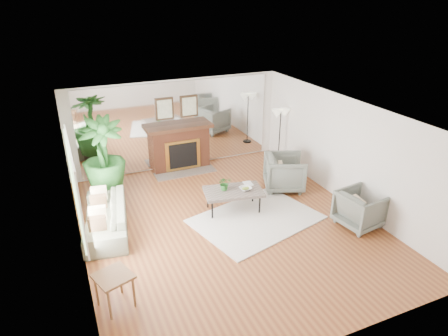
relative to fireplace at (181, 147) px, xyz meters
name	(u,v)px	position (x,y,z in m)	size (l,w,h in m)	color
ground	(228,224)	(0.00, -3.26, -0.66)	(7.00, 7.00, 0.00)	brown
wall_left	(75,201)	(-2.99, -3.26, 0.59)	(0.02, 7.00, 2.50)	white
wall_right	(345,151)	(2.99, -3.26, 0.59)	(0.02, 7.00, 2.50)	white
wall_back	(177,124)	(0.00, 0.23, 0.59)	(6.00, 0.02, 2.50)	white
mirror_panel	(177,125)	(0.00, 0.21, 0.59)	(5.40, 0.04, 2.40)	silver
window_panel	(74,186)	(-2.96, -2.86, 0.69)	(0.04, 2.40, 1.50)	#B2E09E
fireplace	(181,147)	(0.00, 0.00, 0.00)	(1.85, 0.83, 2.05)	brown
area_rug	(256,219)	(0.66, -3.33, -0.65)	(2.64, 1.89, 0.03)	white
coffee_table	(233,192)	(0.36, -2.76, -0.18)	(1.44, 1.00, 0.53)	#695C53
sofa	(106,217)	(-2.45, -2.41, -0.35)	(2.15, 0.84, 0.63)	slate
armchair_back	(285,172)	(2.03, -2.24, -0.21)	(0.95, 0.98, 0.89)	slate
armchair_front	(360,209)	(2.60, -4.41, -0.26)	(0.86, 0.88, 0.80)	slate
side_table	(114,280)	(-2.65, -4.78, -0.15)	(0.68, 0.68, 0.61)	olive
potted_ficus	(103,158)	(-2.21, -1.09, 0.45)	(1.14, 1.14, 2.07)	black
floor_lamp	(281,118)	(2.70, -0.82, 0.75)	(0.54, 0.30, 1.65)	black
tabletop_plant	(225,183)	(0.19, -2.65, 0.03)	(0.29, 0.25, 0.32)	#2A6726
fruit_bowl	(245,189)	(0.62, -2.85, -0.10)	(0.27, 0.27, 0.07)	olive
book	(244,184)	(0.71, -2.60, -0.12)	(0.19, 0.27, 0.02)	olive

